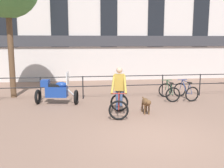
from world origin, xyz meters
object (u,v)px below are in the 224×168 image
object	(u,v)px
dog	(146,103)
cyclist_with_bike	(119,94)
parked_motorcycle	(56,91)
parked_bicycle_mid_left	(186,91)
parked_bicycle_near_lamp	(169,92)

from	to	relation	value
dog	cyclist_with_bike	bearing A→B (deg)	-179.23
parked_motorcycle	dog	bearing A→B (deg)	-109.54
cyclist_with_bike	parked_bicycle_mid_left	world-z (taller)	cyclist_with_bike
cyclist_with_bike	parked_motorcycle	distance (m)	3.01
cyclist_with_bike	parked_bicycle_mid_left	xyz separation A→B (m)	(3.42, 2.10, -0.41)
parked_motorcycle	parked_bicycle_mid_left	distance (m)	5.76
cyclist_with_bike	parked_bicycle_near_lamp	world-z (taller)	cyclist_with_bike
parked_bicycle_near_lamp	parked_bicycle_mid_left	size ratio (longest dim) A/B	0.95
dog	parked_bicycle_mid_left	world-z (taller)	parked_bicycle_mid_left
parked_motorcycle	cyclist_with_bike	bearing A→B (deg)	-118.89
parked_bicycle_near_lamp	parked_bicycle_mid_left	xyz separation A→B (m)	(0.79, 0.00, 0.00)
parked_motorcycle	parked_bicycle_mid_left	bearing A→B (deg)	-77.90
parked_bicycle_near_lamp	parked_motorcycle	bearing A→B (deg)	3.92
dog	parked_bicycle_mid_left	bearing A→B (deg)	41.95
cyclist_with_bike	parked_bicycle_near_lamp	distance (m)	3.39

